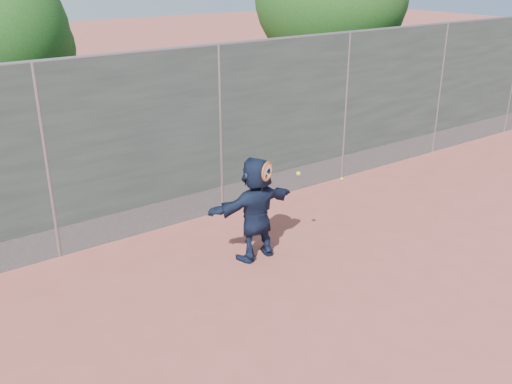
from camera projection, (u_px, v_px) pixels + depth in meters
ground at (358, 294)px, 7.87m from camera, size 80.00×80.00×0.00m
player at (256, 209)px, 8.58m from camera, size 1.52×0.52×1.63m
ball_ground at (342, 179)px, 11.94m from camera, size 0.07×0.07×0.07m
fence at (220, 128)px, 9.91m from camera, size 20.00×0.06×3.03m
swing_action at (270, 173)px, 8.24m from camera, size 0.70×0.20×0.51m
weed_clump at (239, 202)px, 10.53m from camera, size 0.68×0.07×0.30m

